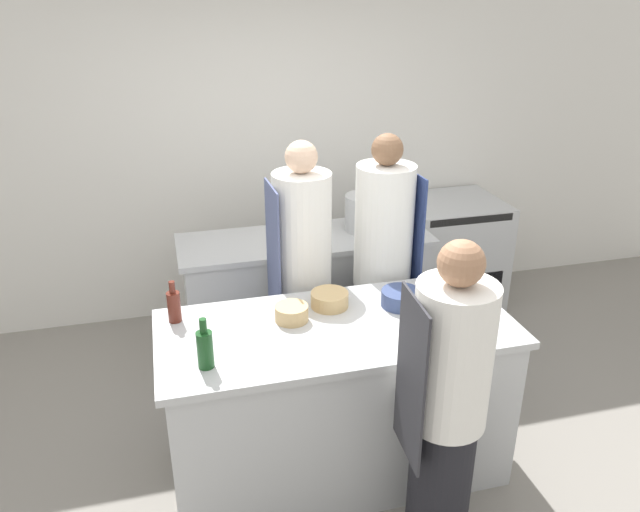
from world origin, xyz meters
TOP-DOWN VIEW (x-y plane):
  - ground_plane at (0.00, 0.00)m, footprint 16.00×16.00m
  - wall_back at (0.00, 2.13)m, footprint 8.00×0.06m
  - prep_counter at (0.00, 0.00)m, footprint 1.88×0.85m
  - pass_counter at (0.12, 1.24)m, footprint 1.79×0.62m
  - oven_range at (1.49, 1.72)m, footprint 0.83×0.72m
  - chef_at_prep_near at (0.33, -0.65)m, footprint 0.38×0.36m
  - chef_at_stove at (0.49, 0.64)m, footprint 0.38×0.37m
  - chef_at_pass_far at (-0.03, 0.66)m, footprint 0.37×0.35m
  - bottle_olive_oil at (0.38, -0.18)m, footprint 0.07×0.07m
  - bottle_vinegar at (-0.70, -0.21)m, footprint 0.08×0.08m
  - bottle_wine at (-0.82, 0.26)m, footprint 0.07×0.07m
  - bowl_mixing_large at (0.41, 0.13)m, footprint 0.22×0.22m
  - bowl_prep_small at (0.71, -0.01)m, footprint 0.23×0.23m
  - bowl_ceramic_blue at (0.02, 0.21)m, footprint 0.21×0.21m
  - bowl_wooden_salad at (-0.22, 0.12)m, footprint 0.18×0.18m
  - stockpot at (0.58, 1.28)m, footprint 0.29×0.29m

SIDE VIEW (x-z plane):
  - ground_plane at x=0.00m, z-range 0.00..0.00m
  - oven_range at x=1.49m, z-range 0.00..0.93m
  - pass_counter at x=0.12m, z-range 0.00..0.94m
  - prep_counter at x=0.00m, z-range 0.00..0.94m
  - chef_at_prep_near at x=0.33m, z-range 0.00..1.64m
  - chef_at_pass_far at x=-0.03m, z-range 0.00..1.77m
  - chef_at_stove at x=0.49m, z-range 0.00..1.79m
  - bowl_ceramic_blue at x=0.02m, z-range 0.94..1.02m
  - bowl_wooden_salad at x=-0.22m, z-range 0.94..1.02m
  - bowl_mixing_large at x=0.41m, z-range 0.94..1.02m
  - bowl_prep_small at x=0.71m, z-range 0.94..1.02m
  - bottle_wine at x=-0.82m, z-range 0.91..1.14m
  - bottle_vinegar at x=-0.70m, z-range 0.91..1.16m
  - bottle_olive_oil at x=0.38m, z-range 0.91..1.18m
  - stockpot at x=0.58m, z-range 0.94..1.19m
  - wall_back at x=0.00m, z-range 0.00..2.80m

